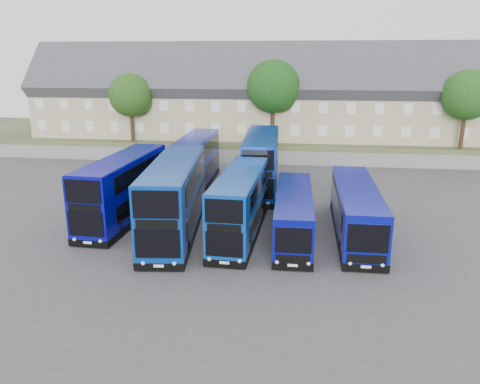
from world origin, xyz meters
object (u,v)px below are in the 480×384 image
coach_east_a (293,215)px  tree_mid (275,89)px  tree_west (132,97)px  dd_front_mid (175,199)px  tree_east (468,97)px  dd_front_left (123,190)px

coach_east_a → tree_mid: size_ratio=1.19×
coach_east_a → tree_west: size_ratio=1.43×
dd_front_mid → coach_east_a: dd_front_mid is taller
dd_front_mid → tree_west: size_ratio=1.61×
coach_east_a → tree_east: size_ratio=1.34×
dd_front_mid → tree_west: (-10.85, 23.11, 4.69)m
coach_east_a → tree_west: tree_west is taller
tree_mid → tree_east: 20.02m
dd_front_left → tree_east: 36.47m
tree_mid → tree_west: bearing=-178.2°
coach_east_a → tree_west: 29.88m
tree_mid → dd_front_mid: bearing=-102.3°
dd_front_mid → dd_front_left: bearing=146.1°
dd_front_left → coach_east_a: 12.29m
coach_east_a → tree_east: (17.40, 22.71, 5.93)m
dd_front_left → coach_east_a: bearing=-6.0°
tree_west → tree_mid: 16.04m
dd_front_mid → tree_east: bearing=36.8°
dd_front_mid → tree_mid: (5.15, 23.61, 5.70)m
dd_front_left → dd_front_mid: size_ratio=0.93×
coach_east_a → tree_west: (-18.60, 22.71, 5.59)m
coach_east_a → tree_mid: 24.27m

